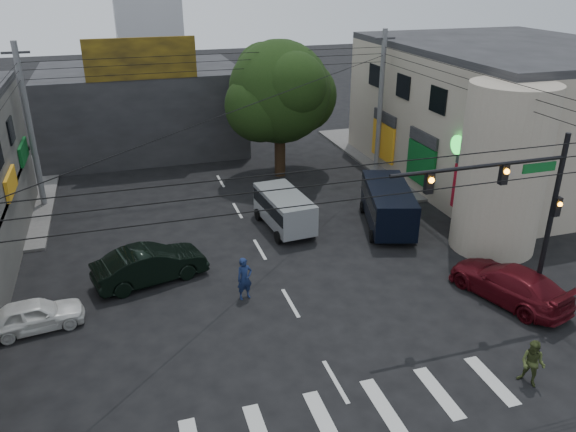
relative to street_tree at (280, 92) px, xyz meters
name	(u,v)px	position (x,y,z in m)	size (l,w,h in m)	color
ground	(306,331)	(-4.00, -17.00, -5.47)	(160.00, 160.00, 0.00)	black
sidewalk_far_right	(456,151)	(14.00, 1.00, -5.40)	(16.00, 16.00, 0.15)	#514F4C
building_right	(507,114)	(14.00, -4.00, -1.47)	(14.00, 18.00, 8.00)	#9F917E
corner_column	(502,169)	(7.00, -13.00, -1.47)	(4.00, 4.00, 8.00)	#9F917E
building_far	(142,109)	(-8.00, 9.00, -2.47)	(14.00, 10.00, 6.00)	#232326
billboard	(141,59)	(-8.00, 4.10, 1.83)	(7.00, 0.30, 2.60)	olive
street_tree	(280,92)	(0.00, 0.00, 0.00)	(6.40, 6.40, 8.70)	black
traffic_gantry	(518,199)	(3.82, -18.00, -0.64)	(7.10, 0.35, 7.20)	black
utility_pole_far_left	(30,128)	(-14.50, -1.00, -0.87)	(0.32, 0.32, 9.20)	#59595B
utility_pole_far_right	(380,103)	(6.50, -1.00, -0.87)	(0.32, 0.32, 9.20)	#59595B
dark_sedan	(150,265)	(-9.30, -11.46, -4.67)	(5.12, 2.84, 1.60)	black
white_compact	(34,315)	(-13.79, -13.81, -4.86)	(3.75, 1.90, 1.22)	silver
maroon_sedan	(509,283)	(4.69, -17.36, -4.72)	(3.54, 5.57, 1.50)	#4E0B12
silver_minivan	(284,212)	(-2.13, -8.00, -4.52)	(2.24, 4.60, 1.92)	#999CA0
navy_van	(388,207)	(3.13, -9.38, -4.37)	(3.61, 5.89, 2.21)	black
traffic_officer	(245,279)	(-5.68, -14.05, -4.55)	(0.76, 0.58, 1.84)	#142146
pedestrian_olive	(533,364)	(2.07, -22.00, -4.64)	(0.94, 1.01, 1.67)	#36411E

